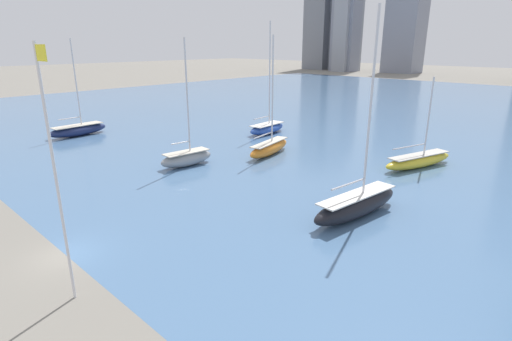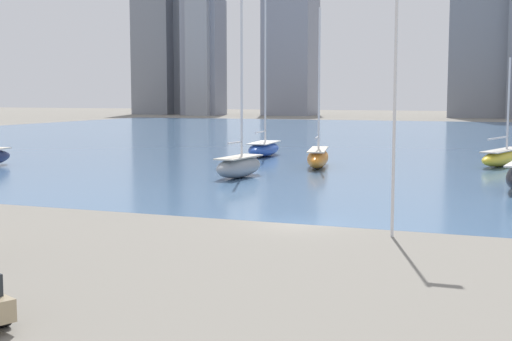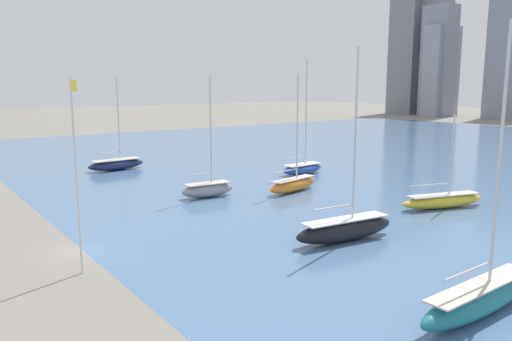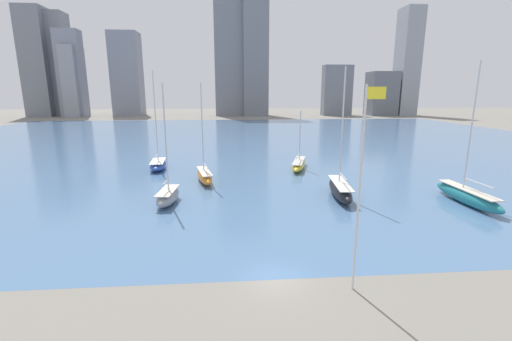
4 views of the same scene
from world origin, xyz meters
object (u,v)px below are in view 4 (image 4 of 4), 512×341
at_px(sailboat_yellow, 299,164).
at_px(sailboat_gray, 168,196).
at_px(sailboat_orange, 204,175).
at_px(sailboat_black, 340,189).
at_px(sailboat_blue, 158,164).
at_px(sailboat_teal, 467,195).
at_px(flag_pole, 361,186).

xyz_separation_m(sailboat_yellow, sailboat_gray, (-18.68, -16.97, 0.16)).
distance_m(sailboat_orange, sailboat_black, 19.11).
distance_m(sailboat_black, sailboat_blue, 30.68).
distance_m(sailboat_yellow, sailboat_gray, 25.24).
relative_size(sailboat_teal, sailboat_gray, 1.18).
distance_m(sailboat_orange, sailboat_gray, 10.28).
bearing_deg(sailboat_blue, sailboat_gray, -80.41).
bearing_deg(sailboat_teal, flag_pole, -141.08).
bearing_deg(sailboat_orange, sailboat_gray, -121.98).
bearing_deg(flag_pole, sailboat_teal, 39.77).
bearing_deg(sailboat_gray, sailboat_teal, 0.42).
distance_m(sailboat_orange, sailboat_blue, 11.97).
height_order(sailboat_teal, sailboat_blue, sailboat_blue).
relative_size(sailboat_gray, sailboat_blue, 0.85).
relative_size(sailboat_black, sailboat_gray, 1.15).
height_order(sailboat_yellow, sailboat_black, sailboat_black).
relative_size(sailboat_yellow, sailboat_black, 0.64).
distance_m(sailboat_yellow, sailboat_black, 16.28).
bearing_deg(sailboat_gray, flag_pole, -46.09).
distance_m(sailboat_yellow, sailboat_teal, 25.11).
relative_size(sailboat_black, sailboat_teal, 0.97).
height_order(sailboat_orange, sailboat_blue, sailboat_blue).
distance_m(flag_pole, sailboat_teal, 25.56).
height_order(sailboat_orange, sailboat_yellow, sailboat_orange).
xyz_separation_m(sailboat_gray, sailboat_blue, (-4.69, 18.36, -0.07)).
relative_size(flag_pole, sailboat_yellow, 1.31).
height_order(flag_pole, sailboat_orange, sailboat_orange).
distance_m(sailboat_orange, sailboat_yellow, 16.83).
height_order(flag_pole, sailboat_blue, sailboat_blue).
bearing_deg(flag_pole, sailboat_blue, 118.00).
bearing_deg(sailboat_orange, sailboat_yellow, 13.84).
height_order(sailboat_black, sailboat_gray, sailboat_black).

